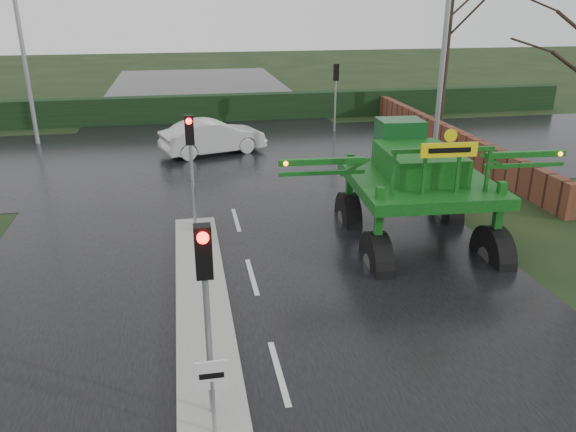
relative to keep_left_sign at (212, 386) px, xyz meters
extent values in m
plane|color=black|center=(1.30, 1.50, -1.06)|extent=(140.00, 140.00, 0.00)
cube|color=black|center=(1.30, 11.50, -1.05)|extent=(14.00, 80.00, 0.02)
cube|color=black|center=(1.30, 17.50, -1.05)|extent=(80.00, 12.00, 0.02)
cube|color=gray|center=(0.00, 4.50, -0.97)|extent=(1.20, 10.00, 0.16)
cube|color=black|center=(1.30, 25.50, -0.31)|extent=(44.00, 0.90, 1.50)
cube|color=#592D1E|center=(11.80, 17.50, -0.46)|extent=(0.40, 20.00, 1.20)
cylinder|color=gray|center=(0.00, 0.00, -0.41)|extent=(0.07, 0.07, 1.00)
cube|color=silver|center=(0.00, 0.00, 0.19)|extent=(0.50, 0.04, 0.50)
cube|color=black|center=(0.00, -0.02, 0.19)|extent=(0.38, 0.01, 0.10)
cylinder|color=gray|center=(0.00, 0.50, 0.69)|extent=(0.10, 0.10, 3.50)
cube|color=black|center=(0.00, 0.50, 2.04)|extent=(0.26, 0.22, 0.85)
sphere|color=#FF0C07|center=(0.00, 0.37, 2.32)|extent=(0.18, 0.18, 0.18)
cylinder|color=gray|center=(0.00, 9.00, 0.69)|extent=(0.10, 0.10, 3.50)
cube|color=black|center=(0.00, 9.00, 2.04)|extent=(0.26, 0.22, 0.85)
sphere|color=#FF0C07|center=(0.00, 8.87, 2.32)|extent=(0.18, 0.18, 0.18)
cylinder|color=gray|center=(7.80, 21.50, 0.69)|extent=(0.10, 0.10, 3.50)
cube|color=black|center=(7.80, 21.50, 2.04)|extent=(0.26, 0.22, 0.85)
sphere|color=#FF0C07|center=(7.80, 21.63, 2.32)|extent=(0.18, 0.18, 0.18)
cylinder|color=gray|center=(9.80, 13.50, 3.94)|extent=(0.20, 0.20, 10.00)
cylinder|color=gray|center=(-7.20, 21.50, 3.94)|extent=(0.20, 0.20, 10.00)
cylinder|color=black|center=(14.30, 22.50, 3.94)|extent=(0.32, 0.32, 10.00)
cylinder|color=black|center=(3.10, 7.33, -0.15)|extent=(0.60, 1.84, 1.82)
cylinder|color=#595B56|center=(3.10, 7.33, -0.15)|extent=(0.57, 0.67, 0.64)
cube|color=#0C4511|center=(3.10, 7.33, 0.99)|extent=(0.21, 0.21, 2.09)
cylinder|color=black|center=(6.37, 7.15, -0.15)|extent=(0.60, 1.84, 1.82)
cylinder|color=#595B56|center=(6.37, 7.15, -0.15)|extent=(0.57, 0.67, 0.64)
cube|color=#0C4511|center=(6.37, 7.15, 0.99)|extent=(0.21, 0.21, 2.09)
cylinder|color=black|center=(2.92, 4.07, -0.15)|extent=(0.60, 1.84, 1.82)
cylinder|color=#595B56|center=(2.92, 4.07, -0.15)|extent=(0.57, 0.67, 0.64)
cube|color=#0C4511|center=(2.92, 4.07, 0.99)|extent=(0.21, 0.21, 2.09)
cylinder|color=black|center=(6.18, 3.88, -0.15)|extent=(0.60, 1.84, 1.82)
cylinder|color=#595B56|center=(6.18, 3.88, -0.15)|extent=(0.57, 0.67, 0.64)
cube|color=#0C4511|center=(6.18, 3.88, 0.99)|extent=(0.21, 0.21, 2.09)
cube|color=#0C4511|center=(4.64, 5.61, 1.58)|extent=(4.06, 4.58, 0.32)
cube|color=#0C4511|center=(4.65, 5.79, 2.08)|extent=(2.15, 2.84, 0.82)
cube|color=#0F441A|center=(4.76, 7.60, 2.40)|extent=(1.42, 1.17, 1.18)
cube|color=#0C4511|center=(4.56, 4.16, 2.90)|extent=(2.73, 0.27, 0.11)
cube|color=#0C4511|center=(1.72, 5.41, 2.40)|extent=(2.37, 0.30, 0.16)
sphere|color=orange|center=(0.71, 5.38, 2.40)|extent=(0.13, 0.13, 0.13)
cube|color=#0C4511|center=(7.53, 5.08, 2.40)|extent=(2.37, 0.30, 0.16)
sphere|color=orange|center=(8.52, 4.93, 2.40)|extent=(0.13, 0.13, 0.13)
cube|color=yellow|center=(4.54, 3.79, 2.99)|extent=(1.46, 0.14, 0.36)
cube|color=black|center=(4.54, 3.79, 2.99)|extent=(1.09, 0.07, 0.13)
cylinder|color=yellow|center=(4.54, 3.79, 3.35)|extent=(0.33, 0.06, 0.33)
imported|color=silver|center=(1.14, 18.01, -1.06)|extent=(4.96, 2.94, 1.55)
camera|label=1|loc=(-0.18, -7.21, 5.56)|focal=35.00mm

